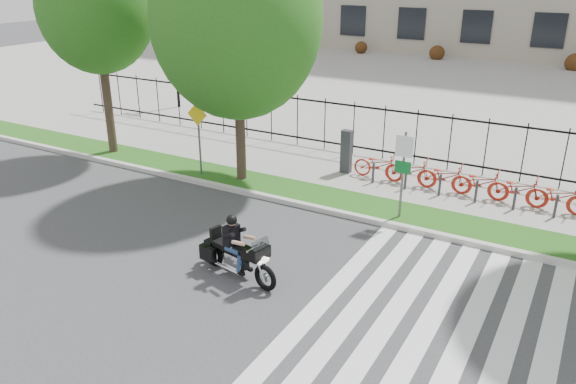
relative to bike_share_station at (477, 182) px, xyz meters
The scene contains 14 objects.
ground 8.17m from the bike_share_station, 117.99° to the right, with size 120.00×120.00×0.00m, color #3A3A3D.
curb 4.95m from the bike_share_station, 141.00° to the right, with size 60.00×0.20×0.15m, color beige.
grass_verge 4.47m from the bike_share_station, 149.56° to the right, with size 60.00×1.50×0.15m, color #235615.
sidewalk 3.87m from the bike_share_station, behind, with size 60.00×3.50×0.15m, color gray.
plaza 18.22m from the bike_share_station, 102.13° to the left, with size 80.00×34.00×0.10m, color gray.
crosswalk_stripes 7.29m from the bike_share_station, 82.09° to the right, with size 5.70×8.00×0.01m, color silver, non-canonical shape.
iron_fence 4.35m from the bike_share_station, 152.37° to the left, with size 30.00×0.06×2.00m, color black, non-canonical shape.
lamp_post_left 16.74m from the bike_share_station, 163.12° to the left, with size 1.06×0.70×4.25m.
street_tree_0 14.22m from the bike_share_station, behind, with size 4.10×4.10×7.68m.
street_tree_1 8.88m from the bike_share_station, 162.72° to the right, with size 5.27×5.27×8.14m.
bike_share_station is the anchor object (origin of this frame).
sign_pole_regulatory 3.25m from the bike_share_station, 120.90° to the right, with size 0.50×0.09×2.50m.
sign_pole_warning 9.12m from the bike_share_station, 163.20° to the right, with size 0.78×0.09×2.49m.
motorcycle_rider 8.37m from the bike_share_station, 117.35° to the right, with size 2.39×0.96×1.86m.
Camera 1 is at (6.71, -9.66, 6.84)m, focal length 35.00 mm.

